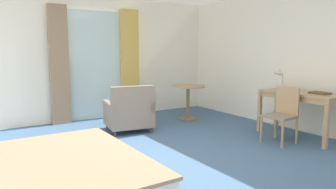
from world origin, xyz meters
name	(u,v)px	position (x,y,z in m)	size (l,w,h in m)	color
ground	(171,171)	(0.00, 0.00, -0.05)	(6.69, 7.30, 0.10)	#426084
wall_back	(83,58)	(0.00, 3.39, 1.31)	(6.29, 0.12, 2.62)	white
wall_right	(319,60)	(3.09, 0.00, 1.31)	(0.12, 6.90, 2.62)	white
balcony_glass_door	(95,66)	(0.23, 3.31, 1.15)	(1.11, 0.02, 2.31)	silver
curtain_panel_left	(59,65)	(-0.55, 3.21, 1.19)	(0.37, 0.10, 2.37)	#897056
curtain_panel_right	(130,64)	(1.00, 3.21, 1.19)	(0.41, 0.10, 2.37)	tan
writing_desk	(299,98)	(2.61, 0.00, 0.68)	(0.57, 1.33, 0.78)	tan
desk_chair	(283,112)	(2.13, -0.03, 0.50)	(0.46, 0.46, 0.90)	gray
desk_lamp	(279,74)	(2.52, 0.36, 1.07)	(0.25, 0.15, 0.41)	#B7B2A8
closed_book	(320,93)	(2.71, -0.29, 0.79)	(0.22, 0.28, 0.03)	brown
armchair_by_window	(129,113)	(0.35, 1.93, 0.34)	(0.90, 0.88, 0.87)	gray
round_cafe_table	(188,94)	(1.85, 2.15, 0.55)	(0.73, 0.73, 0.74)	tan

